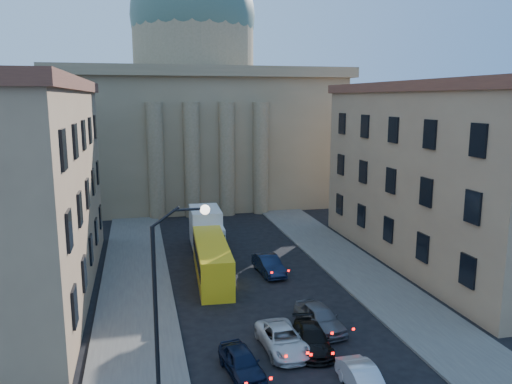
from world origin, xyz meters
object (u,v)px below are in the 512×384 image
street_lamp (167,285)px  car_left_near (242,362)px  box_truck (206,231)px  city_bus (212,259)px  car_right_near (364,381)px

street_lamp → car_left_near: 5.88m
car_left_near → box_truck: 20.90m
street_lamp → city_bus: (4.10, 14.42, -3.77)m
car_left_near → car_right_near: (5.15, -2.90, -0.03)m
car_right_near → box_truck: box_truck is taller
street_lamp → car_right_near: 10.08m
car_left_near → city_bus: city_bus is taller
car_right_near → city_bus: size_ratio=0.38×
car_right_near → city_bus: bearing=105.0°
street_lamp → city_bus: bearing=74.1°
box_truck → car_right_near: bearing=-78.6°
street_lamp → car_right_near: size_ratio=2.33×
street_lamp → city_bus: size_ratio=0.87×
car_left_near → city_bus: (0.57, 13.65, 0.86)m
city_bus → box_truck: 7.21m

